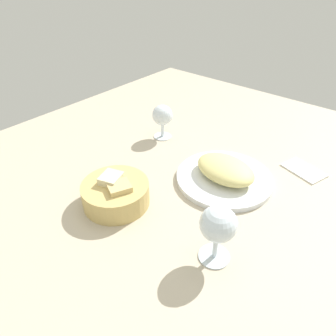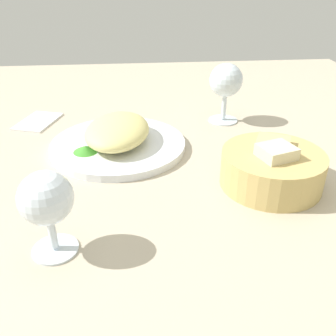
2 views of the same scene
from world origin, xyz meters
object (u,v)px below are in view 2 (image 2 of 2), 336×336
at_px(bread_basket, 272,167).
at_px(wine_glass_far, 226,83).
at_px(plate, 118,145).
at_px(folded_napkin, 38,121).
at_px(wine_glass_near, 47,202).

xyz_separation_m(bread_basket, wine_glass_far, (-0.27, -0.02, 0.06)).
distance_m(plate, bread_basket, 0.29).
relative_size(plate, folded_napkin, 2.33).
distance_m(bread_basket, wine_glass_near, 0.35).
height_order(plate, bread_basket, bread_basket).
bearing_deg(bread_basket, wine_glass_far, -176.53).
bearing_deg(plate, bread_basket, 58.31).
distance_m(bread_basket, folded_napkin, 0.53).
height_order(wine_glass_near, folded_napkin, wine_glass_near).
bearing_deg(wine_glass_far, plate, -62.69).
bearing_deg(wine_glass_near, plate, 165.66).
relative_size(plate, wine_glass_near, 2.30).
distance_m(wine_glass_near, folded_napkin, 0.45).
bearing_deg(folded_napkin, wine_glass_far, -76.32).
relative_size(plate, wine_glass_far, 1.99).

